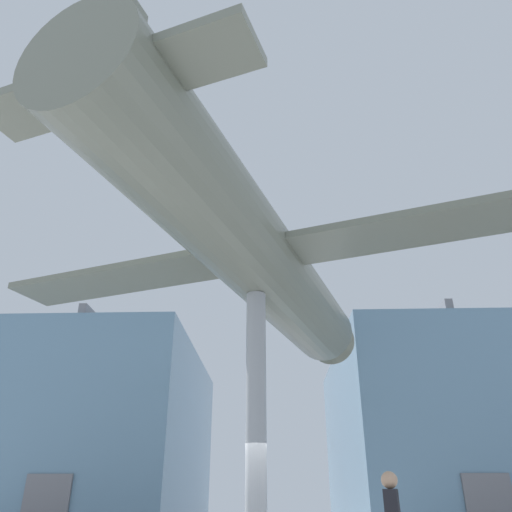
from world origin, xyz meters
The scene contains 4 objects.
glass_pavilion_left centered at (-8.36, 16.85, 4.49)m, with size 8.81×15.24×9.56m.
glass_pavilion_right centered at (8.36, 16.85, 4.49)m, with size 8.81×15.24×9.56m.
support_pylon_central centered at (0.00, 0.00, 3.02)m, with size 0.47×0.47×6.04m.
suspended_airplane centered at (0.11, 0.33, 7.12)m, with size 14.88×15.56×3.38m.
Camera 1 is at (0.41, -11.69, 1.38)m, focal length 35.00 mm.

